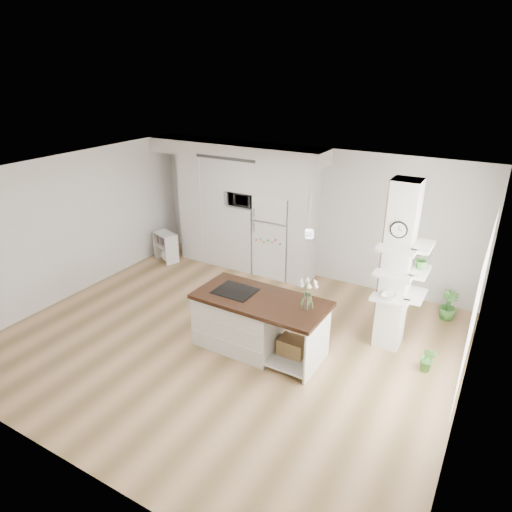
{
  "coord_description": "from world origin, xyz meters",
  "views": [
    {
      "loc": [
        3.58,
        -5.28,
        4.2
      ],
      "look_at": [
        0.02,
        0.9,
        1.17
      ],
      "focal_mm": 32.0,
      "sensor_mm": 36.0,
      "label": 1
    }
  ],
  "objects": [
    {
      "name": "pendant_light",
      "position": [
        1.7,
        0.15,
        2.12
      ],
      "size": [
        0.12,
        0.12,
        0.1
      ],
      "primitive_type": "cylinder",
      "color": "white",
      "rests_on": "room"
    },
    {
      "name": "bookshelf",
      "position": [
        -2.98,
        2.02,
        0.29
      ],
      "size": [
        0.64,
        0.5,
        0.67
      ],
      "rotation": [
        0.0,
        0.0,
        -0.35
      ],
      "color": "silver",
      "rests_on": "floor"
    },
    {
      "name": "refrigerator",
      "position": [
        -0.53,
        2.68,
        0.88
      ],
      "size": [
        0.78,
        0.69,
        1.75
      ],
      "color": "white",
      "rests_on": "floor"
    },
    {
      "name": "kitchen_island",
      "position": [
        0.38,
        0.02,
        0.48
      ],
      "size": [
        2.06,
        1.01,
        1.49
      ],
      "rotation": [
        0.0,
        0.0,
        -0.02
      ],
      "color": "silver",
      "rests_on": "floor"
    },
    {
      "name": "shelf_plant",
      "position": [
        2.63,
        1.3,
        1.52
      ],
      "size": [
        0.27,
        0.23,
        0.3
      ],
      "primitive_type": "imported",
      "color": "#408133",
      "rests_on": "column"
    },
    {
      "name": "cabinet_wall",
      "position": [
        -1.45,
        2.67,
        1.51
      ],
      "size": [
        4.0,
        0.71,
        2.7
      ],
      "color": "silver",
      "rests_on": "floor"
    },
    {
      "name": "window",
      "position": [
        3.48,
        0.3,
        1.5
      ],
      "size": [
        0.0,
        2.4,
        2.4
      ],
      "primitive_type": "plane",
      "rotation": [
        1.57,
        0.0,
        -1.57
      ],
      "color": "white",
      "rests_on": "room"
    },
    {
      "name": "decor_bowl",
      "position": [
        2.3,
        0.9,
        1.0
      ],
      "size": [
        0.22,
        0.22,
        0.05
      ],
      "primitive_type": "imported",
      "color": "white",
      "rests_on": "column"
    },
    {
      "name": "floor_plant_a",
      "position": [
        3.0,
        0.76,
        0.22
      ],
      "size": [
        0.29,
        0.27,
        0.43
      ],
      "primitive_type": "imported",
      "rotation": [
        0.0,
        0.0,
        -0.41
      ],
      "color": "#408133",
      "rests_on": "floor"
    },
    {
      "name": "floor",
      "position": [
        0.0,
        0.0,
        0.0
      ],
      "size": [
        7.0,
        6.0,
        0.01
      ],
      "primitive_type": "cube",
      "color": "tan",
      "rests_on": "ground"
    },
    {
      "name": "column",
      "position": [
        2.38,
        1.13,
        1.35
      ],
      "size": [
        0.69,
        0.9,
        2.7
      ],
      "color": "silver",
      "rests_on": "floor"
    },
    {
      "name": "room",
      "position": [
        0.0,
        0.0,
        1.86
      ],
      "size": [
        7.04,
        6.04,
        2.72
      ],
      "color": "white",
      "rests_on": "ground"
    },
    {
      "name": "floor_plant_b",
      "position": [
        3.0,
        2.5,
        0.27
      ],
      "size": [
        0.34,
        0.34,
        0.53
      ],
      "primitive_type": "imported",
      "rotation": [
        0.0,
        0.0,
        0.14
      ],
      "color": "#408133",
      "rests_on": "floor"
    },
    {
      "name": "microwave",
      "position": [
        -1.27,
        2.62,
        1.57
      ],
      "size": [
        0.54,
        0.37,
        0.3
      ],
      "primitive_type": "imported",
      "color": "#2D2D2D",
      "rests_on": "cabinet_wall"
    }
  ]
}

